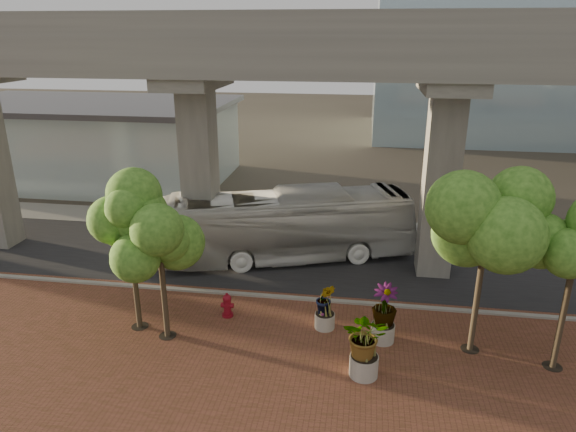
# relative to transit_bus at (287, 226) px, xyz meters

# --- Properties ---
(ground) EXTENTS (160.00, 160.00, 0.00)m
(ground) POSITION_rel_transit_bus_xyz_m (1.52, -2.51, -1.86)
(ground) COLOR #3A342A
(ground) RESTS_ON ground
(brick_plaza) EXTENTS (70.00, 13.00, 0.06)m
(brick_plaza) POSITION_rel_transit_bus_xyz_m (1.52, -10.51, -1.83)
(brick_plaza) COLOR brown
(brick_plaza) RESTS_ON ground
(asphalt_road) EXTENTS (90.00, 8.00, 0.04)m
(asphalt_road) POSITION_rel_transit_bus_xyz_m (1.52, -0.51, -1.84)
(asphalt_road) COLOR black
(asphalt_road) RESTS_ON ground
(curb_strip) EXTENTS (70.00, 0.25, 0.16)m
(curb_strip) POSITION_rel_transit_bus_xyz_m (1.52, -4.51, -1.78)
(curb_strip) COLOR gray
(curb_strip) RESTS_ON ground
(far_sidewalk) EXTENTS (90.00, 3.00, 0.06)m
(far_sidewalk) POSITION_rel_transit_bus_xyz_m (1.52, 4.99, -1.83)
(far_sidewalk) COLOR gray
(far_sidewalk) RESTS_ON ground
(transit_viaduct) EXTENTS (72.00, 5.60, 12.40)m
(transit_viaduct) POSITION_rel_transit_bus_xyz_m (1.52, -0.51, 5.42)
(transit_viaduct) COLOR gray
(transit_viaduct) RESTS_ON ground
(station_pavilion) EXTENTS (23.00, 13.00, 6.30)m
(station_pavilion) POSITION_rel_transit_bus_xyz_m (-18.48, 13.49, 1.35)
(station_pavilion) COLOR silver
(station_pavilion) RESTS_ON ground
(transit_bus) EXTENTS (13.70, 7.11, 3.73)m
(transit_bus) POSITION_rel_transit_bus_xyz_m (0.00, 0.00, 0.00)
(transit_bus) COLOR silver
(transit_bus) RESTS_ON ground
(fire_hydrant) EXTENTS (0.54, 0.49, 1.08)m
(fire_hydrant) POSITION_rel_transit_bus_xyz_m (-1.60, -6.41, -1.29)
(fire_hydrant) COLOR maroon
(fire_hydrant) RESTS_ON ground
(planter_front) EXTENTS (2.26, 2.26, 2.49)m
(planter_front) POSITION_rel_transit_bus_xyz_m (4.22, -9.59, -0.29)
(planter_front) COLOR #A09D91
(planter_front) RESTS_ON ground
(planter_right) EXTENTS (2.27, 2.27, 2.43)m
(planter_right) POSITION_rel_transit_bus_xyz_m (4.92, -7.29, -0.34)
(planter_right) COLOR #9C998D
(planter_right) RESTS_ON ground
(planter_left) EXTENTS (1.84, 1.84, 2.02)m
(planter_left) POSITION_rel_transit_bus_xyz_m (2.59, -6.69, -0.58)
(planter_left) COLOR gray
(planter_left) RESTS_ON ground
(street_tree_far_west) EXTENTS (3.34, 3.34, 6.43)m
(street_tree_far_west) POSITION_rel_transit_bus_xyz_m (-4.98, -7.77, 3.08)
(street_tree_far_west) COLOR #463828
(street_tree_far_west) RESTS_ON ground
(street_tree_near_west) EXTENTS (3.35, 3.35, 5.78)m
(street_tree_near_west) POSITION_rel_transit_bus_xyz_m (-3.59, -8.26, 2.42)
(street_tree_near_west) COLOR #463828
(street_tree_near_west) RESTS_ON ground
(street_tree_near_east) EXTENTS (3.96, 3.96, 7.12)m
(street_tree_near_east) POSITION_rel_transit_bus_xyz_m (8.25, -7.37, 3.48)
(street_tree_near_east) COLOR #463828
(street_tree_near_east) RESTS_ON ground
(streetlamp_west) EXTENTS (0.40, 1.18, 8.13)m
(streetlamp_west) POSITION_rel_transit_bus_xyz_m (-7.02, 4.88, 2.88)
(streetlamp_west) COLOR #2A2A2F
(streetlamp_west) RESTS_ON ground
(streetlamp_east) EXTENTS (0.42, 1.24, 8.56)m
(streetlamp_east) POSITION_rel_transit_bus_xyz_m (8.28, 3.59, 3.13)
(streetlamp_east) COLOR #29292E
(streetlamp_east) RESTS_ON ground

